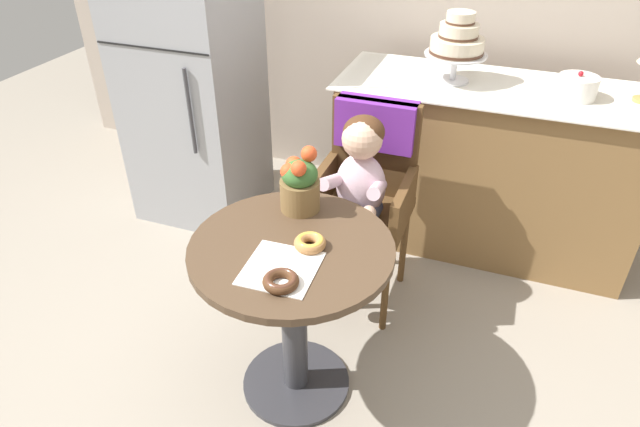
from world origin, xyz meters
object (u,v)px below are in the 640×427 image
object	(u,v)px
cafe_table	(293,292)
donut_front	(310,242)
wicker_chair	(368,173)
flower_vase	(300,183)
tiered_cake_stand	(457,41)
round_layer_cake	(577,87)
refrigerator	(190,71)
seated_child	(358,183)
donut_mid	(281,280)

from	to	relation	value
cafe_table	donut_front	bearing A→B (deg)	10.30
wicker_chair	flower_vase	distance (m)	0.54
donut_front	tiered_cake_stand	size ratio (longest dim) A/B	0.33
round_layer_cake	refrigerator	distance (m)	1.95
wicker_chair	round_layer_cake	world-z (taller)	round_layer_cake
seated_child	donut_front	xyz separation A→B (m)	(-0.01, -0.55, 0.06)
flower_vase	refrigerator	size ratio (longest dim) A/B	0.15
seated_child	tiered_cake_stand	bearing A→B (deg)	71.50
wicker_chair	refrigerator	xyz separation A→B (m)	(-1.12, 0.39, 0.21)
round_layer_cake	cafe_table	bearing A→B (deg)	-124.75
cafe_table	refrigerator	xyz separation A→B (m)	(-1.05, 1.10, 0.34)
flower_vase	refrigerator	distance (m)	1.32
cafe_table	donut_mid	size ratio (longest dim) A/B	6.20
donut_front	refrigerator	distance (m)	1.56
seated_child	tiered_cake_stand	world-z (taller)	tiered_cake_stand
seated_child	flower_vase	world-z (taller)	flower_vase
round_layer_cake	refrigerator	xyz separation A→B (m)	(-1.94, -0.18, -0.10)
cafe_table	donut_front	world-z (taller)	donut_front
refrigerator	donut_front	bearing A→B (deg)	-44.32
donut_mid	refrigerator	distance (m)	1.71
tiered_cake_stand	refrigerator	world-z (taller)	refrigerator
wicker_chair	tiered_cake_stand	xyz separation A→B (m)	(0.25, 0.59, 0.46)
cafe_table	donut_mid	bearing A→B (deg)	-76.25
cafe_table	seated_child	bearing A→B (deg)	82.42
donut_front	round_layer_cake	xyz separation A→B (m)	(0.82, 1.27, 0.21)
donut_mid	round_layer_cake	size ratio (longest dim) A/B	0.65
seated_child	round_layer_cake	xyz separation A→B (m)	(0.81, 0.72, 0.27)
tiered_cake_stand	donut_mid	bearing A→B (deg)	-100.30
donut_front	round_layer_cake	size ratio (longest dim) A/B	0.62
tiered_cake_stand	round_layer_cake	distance (m)	0.58
donut_front	wicker_chair	bearing A→B (deg)	89.20
donut_front	seated_child	bearing A→B (deg)	88.97
wicker_chair	refrigerator	world-z (taller)	refrigerator
donut_front	donut_mid	distance (m)	0.21
cafe_table	refrigerator	size ratio (longest dim) A/B	0.42
wicker_chair	refrigerator	distance (m)	1.21
donut_front	refrigerator	xyz separation A→B (m)	(-1.11, 1.09, 0.11)
flower_vase	donut_mid	bearing A→B (deg)	-75.79
seated_child	tiered_cake_stand	size ratio (longest dim) A/B	2.18
donut_front	cafe_table	bearing A→B (deg)	-169.70
seated_child	donut_mid	bearing A→B (deg)	-91.85
cafe_table	flower_vase	xyz separation A→B (m)	(-0.06, 0.23, 0.32)
donut_mid	tiered_cake_stand	xyz separation A→B (m)	(0.27, 1.50, 0.36)
donut_mid	flower_vase	world-z (taller)	flower_vase
donut_front	round_layer_cake	world-z (taller)	round_layer_cake
wicker_chair	donut_front	xyz separation A→B (m)	(-0.01, -0.70, 0.10)
round_layer_cake	flower_vase	bearing A→B (deg)	-132.02
donut_front	flower_vase	world-z (taller)	flower_vase
flower_vase	tiered_cake_stand	xyz separation A→B (m)	(0.38, 1.07, 0.26)
tiered_cake_stand	flower_vase	bearing A→B (deg)	-109.64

